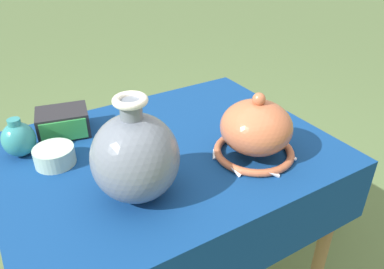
{
  "coord_description": "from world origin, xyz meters",
  "views": [
    {
      "loc": [
        -0.43,
        -0.85,
        1.33
      ],
      "look_at": [
        0.02,
        -0.11,
        0.81
      ],
      "focal_mm": 35.0,
      "sensor_mm": 36.0,
      "label": 1
    }
  ],
  "objects_px": {
    "mosaic_tile_box": "(63,122)",
    "vase_tall_bulbous": "(135,157)",
    "jar_round_teal": "(19,139)",
    "wooden_crate": "(293,195)",
    "vase_dome_bell": "(256,131)",
    "pot_squat_celadon": "(55,156)"
  },
  "relations": [
    {
      "from": "mosaic_tile_box",
      "to": "vase_tall_bulbous",
      "type": "bearing_deg",
      "value": -66.64
    },
    {
      "from": "jar_round_teal",
      "to": "wooden_crate",
      "type": "height_order",
      "value": "jar_round_teal"
    },
    {
      "from": "mosaic_tile_box",
      "to": "wooden_crate",
      "type": "distance_m",
      "value": 1.2
    },
    {
      "from": "mosaic_tile_box",
      "to": "vase_dome_bell",
      "type": "bearing_deg",
      "value": -30.69
    },
    {
      "from": "pot_squat_celadon",
      "to": "wooden_crate",
      "type": "xyz_separation_m",
      "value": [
        1.07,
        0.04,
        -0.63
      ]
    },
    {
      "from": "wooden_crate",
      "to": "pot_squat_celadon",
      "type": "bearing_deg",
      "value": -169.89
    },
    {
      "from": "pot_squat_celadon",
      "to": "vase_dome_bell",
      "type": "bearing_deg",
      "value": -26.68
    },
    {
      "from": "vase_dome_bell",
      "to": "wooden_crate",
      "type": "distance_m",
      "value": 0.94
    },
    {
      "from": "jar_round_teal",
      "to": "pot_squat_celadon",
      "type": "xyz_separation_m",
      "value": [
        0.07,
        -0.1,
        -0.03
      ]
    },
    {
      "from": "pot_squat_celadon",
      "to": "wooden_crate",
      "type": "distance_m",
      "value": 1.25
    },
    {
      "from": "vase_tall_bulbous",
      "to": "mosaic_tile_box",
      "type": "distance_m",
      "value": 0.42
    },
    {
      "from": "vase_tall_bulbous",
      "to": "mosaic_tile_box",
      "type": "relative_size",
      "value": 1.52
    },
    {
      "from": "wooden_crate",
      "to": "mosaic_tile_box",
      "type": "bearing_deg",
      "value": -178.68
    },
    {
      "from": "vase_tall_bulbous",
      "to": "wooden_crate",
      "type": "bearing_deg",
      "value": 17.15
    },
    {
      "from": "mosaic_tile_box",
      "to": "pot_squat_celadon",
      "type": "height_order",
      "value": "mosaic_tile_box"
    },
    {
      "from": "pot_squat_celadon",
      "to": "wooden_crate",
      "type": "bearing_deg",
      "value": 2.14
    },
    {
      "from": "vase_dome_bell",
      "to": "pot_squat_celadon",
      "type": "relative_size",
      "value": 2.21
    },
    {
      "from": "vase_dome_bell",
      "to": "mosaic_tile_box",
      "type": "bearing_deg",
      "value": 136.92
    },
    {
      "from": "vase_dome_bell",
      "to": "pot_squat_celadon",
      "type": "xyz_separation_m",
      "value": [
        -0.51,
        0.26,
        -0.05
      ]
    },
    {
      "from": "pot_squat_celadon",
      "to": "mosaic_tile_box",
      "type": "bearing_deg",
      "value": 66.64
    },
    {
      "from": "vase_dome_bell",
      "to": "pot_squat_celadon",
      "type": "bearing_deg",
      "value": 153.32
    },
    {
      "from": "mosaic_tile_box",
      "to": "pot_squat_celadon",
      "type": "relative_size",
      "value": 1.57
    }
  ]
}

